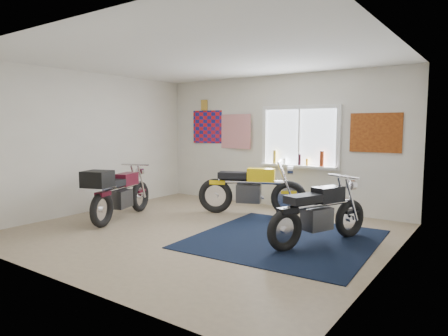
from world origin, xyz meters
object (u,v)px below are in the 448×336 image
Objects in this scene: yellow_triumph at (251,190)px; navy_rug at (285,239)px; black_chrome_bike at (319,215)px; maroon_tourer at (117,193)px.

navy_rug is at bearing -64.60° from yellow_triumph.
maroon_tourer reaches higher than black_chrome_bike.
maroon_tourer is at bearing -156.09° from yellow_triumph.
navy_rug is 1.47× the size of black_chrome_bike.
black_chrome_bike is at bearing -96.80° from maroon_tourer.
black_chrome_bike is at bearing 9.12° from navy_rug.
yellow_triumph is at bearing -61.68° from maroon_tourer.
yellow_triumph is at bearing 138.15° from navy_rug.
yellow_triumph reaches higher than maroon_tourer.
yellow_triumph is 1.05× the size of maroon_tourer.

